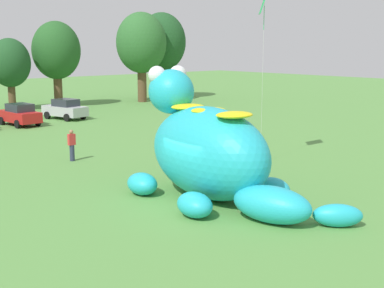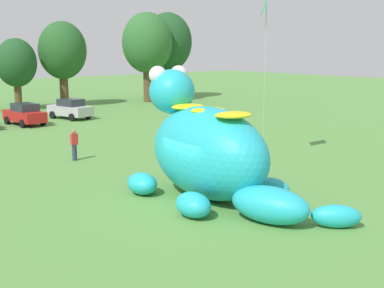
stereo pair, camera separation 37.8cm
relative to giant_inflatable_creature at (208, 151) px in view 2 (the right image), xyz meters
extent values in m
plane|color=#568E42|center=(-1.06, -0.03, -1.93)|extent=(160.00, 160.00, 0.00)
ellipsoid|color=#23B2C6|center=(-0.01, 0.02, -0.06)|extent=(4.16, 7.04, 3.75)
ellipsoid|color=#23B2C6|center=(0.35, 2.82, 2.22)|extent=(2.24, 2.41, 1.98)
sphere|color=white|center=(-0.15, 3.19, 2.96)|extent=(0.79, 0.79, 0.79)
sphere|color=white|center=(0.93, 3.05, 2.96)|extent=(0.79, 0.79, 0.79)
ellipsoid|color=yellow|center=(0.18, 1.50, 1.67)|extent=(1.64, 1.38, 0.25)
ellipsoid|color=yellow|center=(-0.01, 0.02, 1.67)|extent=(1.64, 1.38, 0.25)
ellipsoid|color=yellow|center=(-0.23, -1.64, 1.67)|extent=(1.64, 1.38, 0.25)
ellipsoid|color=#23B2C6|center=(-1.84, 2.10, -1.47)|extent=(1.34, 1.74, 0.92)
ellipsoid|color=#23B2C6|center=(2.29, 1.56, -1.47)|extent=(1.34, 1.74, 0.92)
ellipsoid|color=#23B2C6|center=(-2.15, -1.55, -1.47)|extent=(1.34, 1.74, 0.92)
ellipsoid|color=#23B2C6|center=(1.65, -2.05, -1.47)|extent=(1.34, 1.74, 0.92)
ellipsoid|color=#23B2C6|center=(-0.51, -3.78, -1.28)|extent=(2.12, 3.25, 1.31)
ellipsoid|color=#23B2C6|center=(0.86, -5.59, -1.53)|extent=(1.77, 1.79, 0.80)
cube|color=red|center=(2.38, 24.14, -1.21)|extent=(2.02, 4.22, 0.80)
cube|color=#2D333D|center=(2.39, 23.99, -0.51)|extent=(1.65, 2.08, 0.60)
cylinder|color=black|center=(1.43, 25.34, -1.61)|extent=(0.29, 0.66, 0.64)
cylinder|color=black|center=(3.12, 25.48, -1.61)|extent=(0.29, 0.66, 0.64)
cylinder|color=black|center=(1.63, 22.81, -1.61)|extent=(0.29, 0.66, 0.64)
cylinder|color=black|center=(3.32, 22.94, -1.61)|extent=(0.29, 0.66, 0.64)
cube|color=#B7BABF|center=(6.77, 25.03, -1.21)|extent=(2.51, 4.36, 0.80)
cube|color=#2D333D|center=(6.80, 24.88, -0.51)|extent=(1.87, 2.23, 0.60)
cylinder|color=black|center=(5.67, 26.10, -1.61)|extent=(0.37, 0.68, 0.64)
cylinder|color=black|center=(7.34, 26.45, -1.61)|extent=(0.37, 0.68, 0.64)
cylinder|color=black|center=(6.20, 23.61, -1.61)|extent=(0.37, 0.68, 0.64)
cylinder|color=black|center=(7.86, 23.96, -1.61)|extent=(0.37, 0.68, 0.64)
cylinder|color=brown|center=(5.96, 34.02, -0.72)|extent=(0.69, 0.69, 2.42)
ellipsoid|color=#1E4C23|center=(5.96, 34.02, 2.62)|extent=(3.87, 3.87, 4.65)
cylinder|color=brown|center=(10.80, 33.95, -0.42)|extent=(0.86, 0.86, 3.03)
ellipsoid|color=#235623|center=(10.80, 33.95, 3.76)|extent=(4.84, 4.84, 5.81)
cylinder|color=brown|center=(19.94, 31.98, -0.21)|extent=(0.98, 0.98, 3.44)
ellipsoid|color=#2D662D|center=(19.94, 31.98, 4.53)|extent=(5.50, 5.50, 6.60)
cylinder|color=brown|center=(23.90, 33.43, -0.18)|extent=(1.00, 1.00, 3.50)
ellipsoid|color=#1E4C23|center=(23.90, 33.43, 4.65)|extent=(5.60, 5.60, 6.72)
cylinder|color=#2D334C|center=(-0.85, 9.89, -1.49)|extent=(0.26, 0.26, 0.88)
cube|color=red|center=(-0.85, 9.89, -0.75)|extent=(0.38, 0.22, 0.60)
sphere|color=#9E7051|center=(-0.85, 9.89, -0.33)|extent=(0.22, 0.22, 0.22)
cylinder|color=brown|center=(6.43, 2.80, -1.86)|extent=(0.06, 0.06, 0.15)
cylinder|color=silver|center=(6.43, 2.80, 2.36)|extent=(0.01, 0.01, 8.30)
cylinder|color=green|center=(6.43, 2.80, 5.61)|extent=(0.03, 0.03, 1.20)
camera|label=1|loc=(-14.32, -15.19, 4.23)|focal=48.92mm
camera|label=2|loc=(-14.03, -15.44, 4.23)|focal=48.92mm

